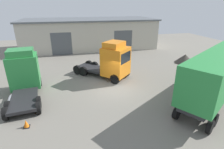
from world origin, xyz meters
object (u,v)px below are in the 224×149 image
container_trailer_green (219,71)px  tractor_unit_green (24,73)px  gravel_pile (185,59)px  tractor_unit_orange (112,61)px  traffic_cone (26,124)px

container_trailer_green → tractor_unit_green: 16.76m
tractor_unit_green → gravel_pile: size_ratio=2.33×
tractor_unit_orange → gravel_pile: tractor_unit_orange is taller
gravel_pile → traffic_cone: 21.27m
tractor_unit_green → gravel_pile: (19.83, 4.38, -1.30)m
traffic_cone → container_trailer_green: bearing=0.6°
tractor_unit_orange → traffic_cone: size_ratio=11.35×
gravel_pile → tractor_unit_green: bearing=-167.5°
tractor_unit_orange → tractor_unit_green: tractor_unit_orange is taller
tractor_unit_orange → tractor_unit_green: 8.66m
traffic_cone → gravel_pile: bearing=27.6°
gravel_pile → container_trailer_green: bearing=-112.2°
tractor_unit_green → traffic_cone: (0.98, -5.47, -1.65)m
tractor_unit_orange → tractor_unit_green: bearing=-125.4°
container_trailer_green → tractor_unit_green: bearing=128.7°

